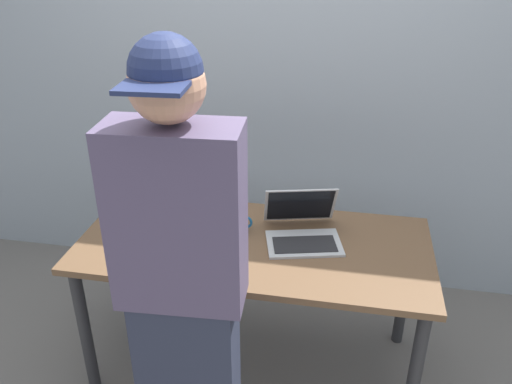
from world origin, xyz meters
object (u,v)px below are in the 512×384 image
object	(u,v)px
coffee_mug	(237,222)
person_figure	(183,291)
beer_bottle_green	(161,202)
beer_bottle_brown	(174,197)
laptop	(302,227)

from	to	relation	value
coffee_mug	person_figure	bearing A→B (deg)	-92.06
coffee_mug	beer_bottle_green	bearing A→B (deg)	179.64
person_figure	beer_bottle_brown	bearing A→B (deg)	111.04
beer_bottle_brown	beer_bottle_green	distance (m)	0.08
beer_bottle_green	laptop	bearing A→B (deg)	0.10
beer_bottle_brown	coffee_mug	world-z (taller)	beer_bottle_brown
person_figure	coffee_mug	size ratio (longest dim) A/B	15.43
laptop	person_figure	bearing A→B (deg)	-114.50
beer_bottle_green	beer_bottle_brown	bearing A→B (deg)	59.26
beer_bottle_green	person_figure	size ratio (longest dim) A/B	0.17
person_figure	coffee_mug	distance (m)	0.72
laptop	coffee_mug	bearing A→B (deg)	-179.35
person_figure	laptop	bearing A→B (deg)	65.50
beer_bottle_green	person_figure	xyz separation A→B (m)	(0.34, -0.70, 0.08)
coffee_mug	laptop	bearing A→B (deg)	0.65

